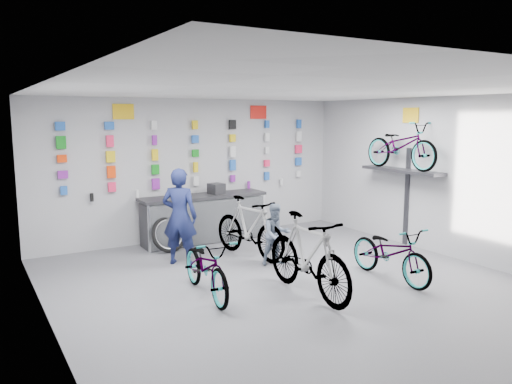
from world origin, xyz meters
TOP-DOWN VIEW (x-y plane):
  - floor at (0.00, 0.00)m, footprint 8.00×8.00m
  - ceiling at (0.00, 0.00)m, footprint 8.00×8.00m
  - wall_back at (0.00, 4.00)m, footprint 7.00×0.00m
  - wall_left at (-3.50, 0.00)m, footprint 0.00×8.00m
  - wall_right at (3.50, 0.00)m, footprint 0.00×8.00m
  - counter at (0.00, 3.54)m, footprint 2.70×0.66m
  - merch_wall at (-0.15, 3.93)m, footprint 5.57×0.08m
  - wall_bracket at (3.33, 1.20)m, footprint 0.39×1.90m
  - sign_left at (-1.50, 3.98)m, footprint 0.42×0.02m
  - sign_right at (1.60, 3.98)m, footprint 0.42×0.02m
  - sign_side at (3.48, 1.20)m, footprint 0.02×0.40m
  - bike_left at (-1.34, 0.56)m, footprint 0.75×1.76m
  - bike_center at (-0.05, -0.18)m, footprint 0.61×2.03m
  - bike_right at (1.54, -0.28)m, footprint 0.63×1.73m
  - bike_service at (0.23, 2.02)m, footprint 0.90×1.96m
  - bike_wall at (3.25, 1.20)m, footprint 0.63×1.80m
  - clerk at (-1.05, 2.29)m, footprint 0.75×0.73m
  - customer at (0.41, 1.37)m, footprint 0.59×0.49m
  - spare_wheel at (-0.93, 3.17)m, footprint 0.76×0.40m
  - register at (0.30, 3.55)m, footprint 0.34×0.35m

SIDE VIEW (x-z plane):
  - floor at x=0.00m, z-range 0.00..0.00m
  - spare_wheel at x=-0.93m, z-range -0.01..0.70m
  - bike_left at x=-1.34m, z-range 0.00..0.90m
  - bike_right at x=1.54m, z-range 0.00..0.90m
  - counter at x=0.00m, z-range -0.01..0.99m
  - customer at x=0.41m, z-range 0.00..1.10m
  - bike_service at x=0.23m, z-range 0.00..1.14m
  - bike_center at x=-0.05m, z-range 0.00..1.21m
  - clerk at x=-1.05m, z-range 0.00..1.73m
  - register at x=0.30m, z-range 1.00..1.22m
  - wall_bracket at x=3.33m, z-range 0.46..2.46m
  - wall_back at x=0.00m, z-range -2.00..5.00m
  - wall_left at x=-3.50m, z-range -2.50..5.50m
  - wall_right at x=3.50m, z-range -2.50..5.50m
  - merch_wall at x=-0.15m, z-range 1.03..2.58m
  - bike_wall at x=3.25m, z-range 1.58..2.53m
  - sign_side at x=3.48m, z-range 2.50..2.80m
  - sign_left at x=-1.50m, z-range 2.57..2.87m
  - sign_right at x=1.60m, z-range 2.57..2.87m
  - ceiling at x=0.00m, z-range 3.00..3.00m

